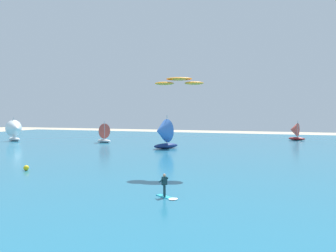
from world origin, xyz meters
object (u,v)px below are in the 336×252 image
object	(u,v)px
sailboat_leading	(294,131)
kite	(179,82)
kitesurfer	(166,189)
sailboat_near_shore	(15,130)
sailboat_trailing	(102,133)
sailboat_far_right	(163,133)
marker_buoy	(26,168)

from	to	relation	value
sailboat_leading	kite	bearing A→B (deg)	-104.77
kitesurfer	sailboat_near_shore	distance (m)	57.81
sailboat_leading	sailboat_trailing	world-z (taller)	sailboat_trailing
sailboat_far_right	marker_buoy	bearing A→B (deg)	-103.69
kite	sailboat_trailing	size ratio (longest dim) A/B	1.16
kite	sailboat_trailing	xyz separation A→B (m)	(-25.41, 27.00, -7.17)
kitesurfer	sailboat_far_right	world-z (taller)	sailboat_far_right
kite	sailboat_far_right	xyz separation A→B (m)	(-9.37, 20.08, -6.61)
kite	sailboat_near_shore	size ratio (longest dim) A/B	1.00
sailboat_trailing	sailboat_near_shore	bearing A→B (deg)	-170.10
sailboat_leading	marker_buoy	bearing A→B (deg)	-118.30
kitesurfer	sailboat_trailing	size ratio (longest dim) A/B	0.44
kite	sailboat_trailing	distance (m)	37.76
sailboat_near_shore	sailboat_leading	bearing A→B (deg)	22.19
sailboat_far_right	sailboat_near_shore	size ratio (longest dim) A/B	1.10
marker_buoy	sailboat_trailing	bearing A→B (deg)	107.64
kite	sailboat_leading	xyz separation A→B (m)	(12.39, 47.00, -7.21)
sailboat_near_shore	marker_buoy	xyz separation A→B (m)	(29.65, -28.14, -2.08)
sailboat_trailing	marker_buoy	bearing A→B (deg)	-72.36
sailboat_trailing	sailboat_near_shore	xyz separation A→B (m)	(-19.62, -3.42, 0.32)
sailboat_leading	sailboat_far_right	world-z (taller)	sailboat_far_right
kitesurfer	kite	xyz separation A→B (m)	(-2.16, 9.77, 8.61)
marker_buoy	sailboat_leading	bearing A→B (deg)	61.70
kitesurfer	sailboat_trailing	distance (m)	45.98
kite	sailboat_trailing	world-z (taller)	kite
sailboat_far_right	marker_buoy	distance (m)	25.47
kite	sailboat_trailing	bearing A→B (deg)	133.26
kite	marker_buoy	world-z (taller)	kite
sailboat_leading	sailboat_far_right	distance (m)	34.61
sailboat_trailing	marker_buoy	size ratio (longest dim) A/B	7.97
sailboat_leading	marker_buoy	size ratio (longest dim) A/B	7.82
kitesurfer	kite	size ratio (longest dim) A/B	0.38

